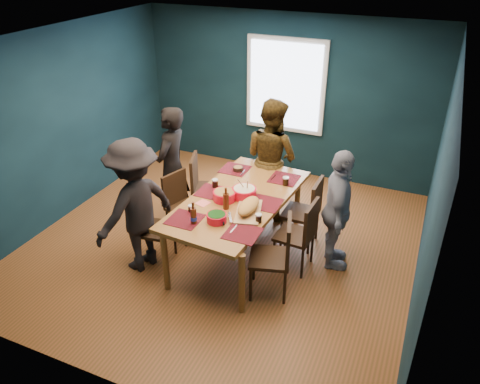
% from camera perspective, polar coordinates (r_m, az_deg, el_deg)
% --- Properties ---
extents(room, '(5.01, 5.01, 2.71)m').
position_cam_1_polar(room, '(6.05, -1.19, 5.88)').
color(room, '#9A512D').
rests_on(room, ground).
extents(dining_table, '(1.27, 2.28, 0.84)m').
position_cam_1_polar(dining_table, '(5.91, -0.21, -1.36)').
color(dining_table, '#A56D31').
rests_on(dining_table, floor).
extents(chair_left_far, '(0.58, 0.58, 1.00)m').
position_cam_1_polar(chair_left_far, '(6.77, -4.65, 1.07)').
color(chair_left_far, black).
rests_on(chair_left_far, floor).
extents(chair_left_mid, '(0.53, 0.53, 0.93)m').
position_cam_1_polar(chair_left_mid, '(6.46, -7.31, -1.01)').
color(chair_left_mid, black).
rests_on(chair_left_mid, floor).
extents(chair_left_near, '(0.50, 0.50, 0.98)m').
position_cam_1_polar(chair_left_near, '(6.00, -11.34, -3.56)').
color(chair_left_near, black).
rests_on(chair_left_near, floor).
extents(chair_right_far, '(0.45, 0.45, 0.99)m').
position_cam_1_polar(chair_right_far, '(6.22, 8.27, -1.97)').
color(chair_right_far, black).
rests_on(chair_right_far, floor).
extents(chair_right_mid, '(0.46, 0.46, 0.96)m').
position_cam_1_polar(chair_right_mid, '(5.78, 7.55, -4.72)').
color(chair_right_mid, black).
rests_on(chair_right_mid, floor).
extents(chair_right_near, '(0.56, 0.56, 1.00)m').
position_cam_1_polar(chair_right_near, '(5.36, 4.66, -7.27)').
color(chair_right_near, black).
rests_on(chair_right_near, floor).
extents(person_far_left, '(0.45, 0.66, 1.74)m').
position_cam_1_polar(person_far_left, '(6.65, -8.29, 3.07)').
color(person_far_left, black).
rests_on(person_far_left, floor).
extents(person_back, '(1.05, 0.95, 1.77)m').
position_cam_1_polar(person_back, '(6.84, 3.85, 4.21)').
color(person_back, black).
rests_on(person_back, floor).
extents(person_right, '(0.61, 0.99, 1.58)m').
position_cam_1_polar(person_right, '(5.80, 11.78, -2.28)').
color(person_right, silver).
rests_on(person_right, floor).
extents(person_near_left, '(0.94, 1.25, 1.72)m').
position_cam_1_polar(person_near_left, '(5.77, -12.65, -1.71)').
color(person_near_left, black).
rests_on(person_near_left, floor).
extents(bowl_salad, '(0.29, 0.29, 0.12)m').
position_cam_1_polar(bowl_salad, '(5.79, -1.91, -0.40)').
color(bowl_salad, red).
rests_on(bowl_salad, dining_table).
extents(bowl_dumpling, '(0.31, 0.31, 0.28)m').
position_cam_1_polar(bowl_dumpling, '(5.85, 0.52, -0.01)').
color(bowl_dumpling, red).
rests_on(bowl_dumpling, dining_table).
extents(bowl_herbs, '(0.23, 0.23, 0.10)m').
position_cam_1_polar(bowl_herbs, '(5.37, -2.86, -3.11)').
color(bowl_herbs, red).
rests_on(bowl_herbs, dining_table).
extents(cutting_board, '(0.43, 0.72, 0.16)m').
position_cam_1_polar(cutting_board, '(5.52, 1.02, -1.89)').
color(cutting_board, tan).
rests_on(cutting_board, dining_table).
extents(small_bowl, '(0.14, 0.14, 0.06)m').
position_cam_1_polar(small_bowl, '(6.53, -0.25, 2.86)').
color(small_bowl, black).
rests_on(small_bowl, dining_table).
extents(beer_bottle_a, '(0.08, 0.08, 0.28)m').
position_cam_1_polar(beer_bottle_a, '(5.33, -5.69, -2.92)').
color(beer_bottle_a, '#411A0B').
rests_on(beer_bottle_a, dining_table).
extents(beer_bottle_b, '(0.07, 0.07, 0.28)m').
position_cam_1_polar(beer_bottle_b, '(5.59, -1.72, -1.06)').
color(beer_bottle_b, '#411A0B').
rests_on(beer_bottle_b, dining_table).
extents(cola_glass_a, '(0.07, 0.07, 0.09)m').
position_cam_1_polar(cola_glass_a, '(5.58, -6.03, -1.98)').
color(cola_glass_a, black).
rests_on(cola_glass_a, dining_table).
extents(cola_glass_b, '(0.08, 0.08, 0.11)m').
position_cam_1_polar(cola_glass_b, '(5.35, 2.29, -3.16)').
color(cola_glass_b, black).
rests_on(cola_glass_b, dining_table).
extents(cola_glass_c, '(0.08, 0.08, 0.12)m').
position_cam_1_polar(cola_glass_c, '(6.16, 5.59, 1.38)').
color(cola_glass_c, black).
rests_on(cola_glass_c, dining_table).
extents(cola_glass_d, '(0.08, 0.08, 0.11)m').
position_cam_1_polar(cola_glass_d, '(6.09, -3.05, 1.11)').
color(cola_glass_d, black).
rests_on(cola_glass_d, dining_table).
extents(napkin_a, '(0.17, 0.17, 0.00)m').
position_cam_1_polar(napkin_a, '(5.82, 3.42, -1.02)').
color(napkin_a, '#FF716B').
rests_on(napkin_a, dining_table).
extents(napkin_b, '(0.18, 0.18, 0.00)m').
position_cam_1_polar(napkin_b, '(5.77, -4.54, -1.35)').
color(napkin_b, '#FF716B').
rests_on(napkin_b, dining_table).
extents(napkin_c, '(0.19, 0.19, 0.00)m').
position_cam_1_polar(napkin_c, '(5.22, 0.76, -4.83)').
color(napkin_c, '#FF716B').
rests_on(napkin_c, dining_table).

